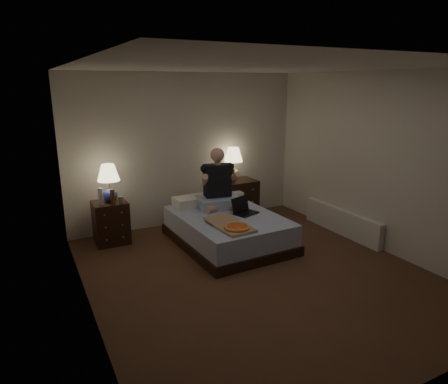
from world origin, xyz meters
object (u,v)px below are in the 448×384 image
soda_can (121,200)px  beer_bottle_right (233,176)px  nightstand_left (111,222)px  pizza_box (237,228)px  lamp_left (109,183)px  nightstand_right (239,200)px  lamp_right (233,164)px  beer_bottle_left (113,197)px  laptop (246,206)px  water_bottle (101,197)px  bed (228,229)px  person (218,178)px  radiator (342,222)px

soda_can → beer_bottle_right: size_ratio=0.43×
nightstand_left → pizza_box: nightstand_left is taller
lamp_left → pizza_box: bearing=-48.3°
nightstand_right → lamp_right: bearing=127.8°
soda_can → lamp_right: bearing=8.6°
beer_bottle_left → laptop: beer_bottle_left is taller
beer_bottle_right → water_bottle: bearing=-177.9°
water_bottle → soda_can: size_ratio=2.50×
nightstand_left → lamp_right: bearing=4.8°
laptop → pizza_box: (-0.47, -0.55, -0.08)m
lamp_left → pizza_box: (1.32, -1.48, -0.43)m
bed → laptop: bearing=-17.2°
person → pizza_box: (-0.25, -1.04, -0.43)m
nightstand_left → radiator: nightstand_left is taller
nightstand_left → lamp_right: size_ratio=1.13×
lamp_right → person: person is taller
bed → radiator: bearing=-16.8°
beer_bottle_left → radiator: 3.54m
lamp_right → beer_bottle_left: bearing=-171.4°
bed → soda_can: size_ratio=17.81×
soda_can → person: (1.44, -0.28, 0.23)m
bed → nightstand_right: (0.71, 0.91, 0.13)m
bed → nightstand_right: 1.16m
laptop → water_bottle: bearing=137.3°
lamp_left → bed: bearing=-29.3°
laptop → radiator: (1.52, -0.40, -0.37)m
lamp_right → lamp_left: bearing=-176.0°
pizza_box → radiator: bearing=-0.1°
lamp_left → beer_bottle_left: size_ratio=2.43×
person → laptop: 0.64m
radiator → beer_bottle_right: bearing=134.2°
lamp_left → water_bottle: lamp_left is taller
soda_can → lamp_left: bearing=129.4°
nightstand_right → laptop: size_ratio=2.07×
nightstand_left → pizza_box: 1.99m
nightstand_left → beer_bottle_right: size_ratio=2.76×
bed → beer_bottle_left: size_ratio=7.74×
lamp_left → pizza_box: size_ratio=0.74×
lamp_right → water_bottle: size_ratio=2.24×
lamp_right → radiator: bearing=-52.0°
nightstand_left → lamp_left: bearing=41.0°
nightstand_left → lamp_left: 0.60m
nightstand_right → pizza_box: size_ratio=0.92×
person → beer_bottle_right: bearing=48.8°
nightstand_right → radiator: size_ratio=0.44×
lamp_left → water_bottle: (-0.15, -0.11, -0.16)m
bed → radiator: (1.79, -0.48, -0.02)m
bed → lamp_left: size_ratio=3.18×
nightstand_right → water_bottle: water_bottle is taller
beer_bottle_right → laptop: size_ratio=0.68×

